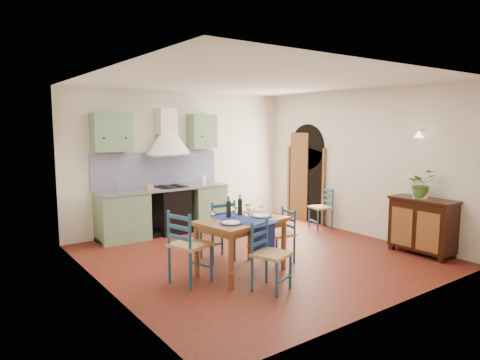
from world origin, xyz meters
name	(u,v)px	position (x,y,z in m)	size (l,w,h in m)	color
floor	(257,255)	(0.00, 0.00, 0.00)	(5.00, 5.00, 0.00)	#43160E
back_wall	(168,180)	(-0.47, 2.29, 1.05)	(5.00, 0.96, 2.80)	silver
right_wall	(347,165)	(2.50, 0.28, 1.34)	(0.26, 5.00, 2.80)	silver
left_wall	(103,183)	(-2.50, 0.00, 1.40)	(0.04, 5.00, 2.80)	silver
ceiling	(258,81)	(0.00, 0.00, 2.80)	(5.00, 5.00, 0.01)	silver
dining_table	(242,225)	(-0.70, -0.52, 0.70)	(1.37, 1.07, 1.11)	brown
chair_near	(269,255)	(-0.78, -1.24, 0.47)	(0.54, 0.54, 0.90)	navy
chair_far	(219,229)	(-0.65, 0.16, 0.50)	(0.48, 0.48, 0.97)	navy
chair_left	(188,246)	(-1.52, -0.43, 0.52)	(0.58, 0.58, 1.00)	navy
chair_right	(281,234)	(0.12, -0.44, 0.43)	(0.43, 0.43, 0.83)	navy
chair_spare	(322,208)	(2.23, 0.68, 0.44)	(0.48, 0.48, 0.85)	navy
sideboard	(422,224)	(2.26, -1.53, 0.51)	(0.50, 1.05, 0.94)	black
potted_plant	(421,184)	(2.24, -1.48, 1.17)	(0.43, 0.37, 0.48)	#3B6721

